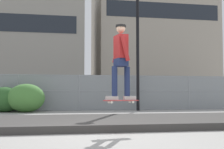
% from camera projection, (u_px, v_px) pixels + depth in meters
% --- Properties ---
extents(ground_plane, '(120.00, 120.00, 0.00)m').
position_uv_depth(ground_plane, '(104.00, 136.00, 6.21)').
color(ground_plane, gray).
extents(gravel_berm, '(17.67, 3.52, 0.18)m').
position_uv_depth(gravel_berm, '(93.00, 122.00, 8.41)').
color(gravel_berm, '#3D3A38').
rests_on(gravel_berm, ground_plane).
extents(skateboard, '(0.82, 0.35, 0.07)m').
position_uv_depth(skateboard, '(121.00, 101.00, 6.64)').
color(skateboard, '#B22D2D').
extents(skater, '(0.73, 0.61, 1.75)m').
position_uv_depth(skater, '(121.00, 57.00, 6.70)').
color(skater, '#B2ADA8').
rests_on(skater, skateboard).
extents(chain_fence, '(18.29, 0.06, 1.85)m').
position_uv_depth(chain_fence, '(79.00, 92.00, 15.19)').
color(chain_fence, gray).
rests_on(chain_fence, ground_plane).
extents(street_lamp, '(0.44, 0.44, 7.46)m').
position_uv_depth(street_lamp, '(138.00, 22.00, 15.29)').
color(street_lamp, black).
rests_on(street_lamp, ground_plane).
extents(parked_car_mid, '(4.41, 1.96, 1.66)m').
position_uv_depth(parked_car_mid, '(76.00, 94.00, 17.92)').
color(parked_car_mid, '#566B4C').
rests_on(parked_car_mid, ground_plane).
extents(office_block, '(19.87, 15.03, 22.26)m').
position_uv_depth(office_block, '(150.00, 36.00, 53.23)').
color(office_block, '#9E9384').
rests_on(office_block, ground_plane).
extents(shrub_left, '(1.55, 1.27, 1.20)m').
position_uv_depth(shrub_left, '(5.00, 99.00, 13.98)').
color(shrub_left, '#2D5B28').
rests_on(shrub_left, ground_plane).
extents(shrub_center, '(1.74, 1.42, 1.34)m').
position_uv_depth(shrub_center, '(26.00, 98.00, 13.86)').
color(shrub_center, '#477F38').
rests_on(shrub_center, ground_plane).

